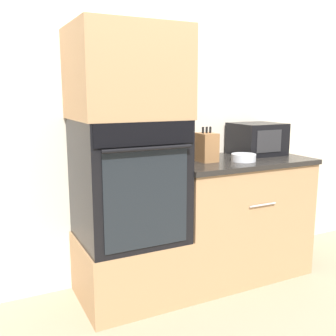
# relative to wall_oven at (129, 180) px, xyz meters

# --- Properties ---
(ground_plane) EXTENTS (12.00, 12.00, 0.00)m
(ground_plane) POSITION_rel_wall_oven_xyz_m (0.34, -0.30, -0.83)
(ground_plane) COLOR gray
(wall_back) EXTENTS (8.00, 0.05, 2.50)m
(wall_back) POSITION_rel_wall_oven_xyz_m (0.34, 0.33, 0.42)
(wall_back) COLOR beige
(wall_back) RESTS_ON ground_plane
(oven_cabinet_base) EXTENTS (0.67, 0.60, 0.43)m
(oven_cabinet_base) POSITION_rel_wall_oven_xyz_m (-0.00, 0.00, -0.61)
(oven_cabinet_base) COLOR #A87F56
(oven_cabinet_base) RESTS_ON ground_plane
(wall_oven) EXTENTS (0.65, 0.64, 0.79)m
(wall_oven) POSITION_rel_wall_oven_xyz_m (0.00, 0.00, 0.00)
(wall_oven) COLOR black
(wall_oven) RESTS_ON oven_cabinet_base
(oven_cabinet_upper) EXTENTS (0.67, 0.60, 0.56)m
(oven_cabinet_upper) POSITION_rel_wall_oven_xyz_m (-0.00, 0.00, 0.68)
(oven_cabinet_upper) COLOR #A87F56
(oven_cabinet_upper) RESTS_ON wall_oven
(counter_unit) EXTENTS (1.08, 0.63, 0.90)m
(counter_unit) POSITION_rel_wall_oven_xyz_m (0.87, 0.00, -0.37)
(counter_unit) COLOR #A87F56
(counter_unit) RESTS_ON ground_plane
(microwave) EXTENTS (0.37, 0.35, 0.25)m
(microwave) POSITION_rel_wall_oven_xyz_m (1.14, 0.11, 0.20)
(microwave) COLOR black
(microwave) RESTS_ON counter_unit
(knife_block) EXTENTS (0.12, 0.15, 0.25)m
(knife_block) POSITION_rel_wall_oven_xyz_m (0.60, 0.01, 0.18)
(knife_block) COLOR olive
(knife_block) RESTS_ON counter_unit
(bowl) EXTENTS (0.18, 0.18, 0.05)m
(bowl) POSITION_rel_wall_oven_xyz_m (0.84, -0.11, 0.10)
(bowl) COLOR silver
(bowl) RESTS_ON counter_unit
(condiment_jar_near) EXTENTS (0.05, 0.05, 0.06)m
(condiment_jar_near) POSITION_rel_wall_oven_xyz_m (0.63, 0.17, 0.11)
(condiment_jar_near) COLOR #427047
(condiment_jar_near) RESTS_ON counter_unit
(condiment_jar_mid) EXTENTS (0.05, 0.05, 0.07)m
(condiment_jar_mid) POSITION_rel_wall_oven_xyz_m (0.41, 0.18, 0.11)
(condiment_jar_mid) COLOR brown
(condiment_jar_mid) RESTS_ON counter_unit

